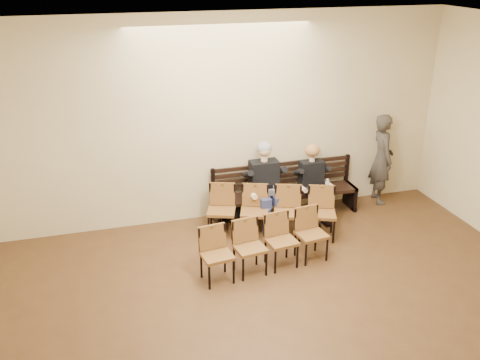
{
  "coord_description": "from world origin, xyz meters",
  "views": [
    {
      "loc": [
        -2.08,
        -3.35,
        4.27
      ],
      "look_at": [
        0.06,
        4.05,
        1.04
      ],
      "focal_mm": 40.0,
      "sensor_mm": 36.0,
      "label": 1
    }
  ],
  "objects_px": {
    "passerby": "(382,152)",
    "chair_row_front": "(271,213)",
    "laptop": "(267,195)",
    "water_bottle": "(327,191)",
    "bag": "(232,212)",
    "chair_row_back": "(266,245)",
    "bench": "(285,204)",
    "seated_man": "(266,183)",
    "seated_woman": "(313,184)"
  },
  "relations": [
    {
      "from": "bench",
      "to": "chair_row_back",
      "type": "height_order",
      "value": "chair_row_back"
    },
    {
      "from": "laptop",
      "to": "bag",
      "type": "bearing_deg",
      "value": 134.19
    },
    {
      "from": "water_bottle",
      "to": "chair_row_front",
      "type": "bearing_deg",
      "value": -166.49
    },
    {
      "from": "seated_man",
      "to": "bench",
      "type": "bearing_deg",
      "value": 15.98
    },
    {
      "from": "water_bottle",
      "to": "chair_row_back",
      "type": "height_order",
      "value": "chair_row_back"
    },
    {
      "from": "chair_row_front",
      "to": "bench",
      "type": "bearing_deg",
      "value": 72.25
    },
    {
      "from": "chair_row_back",
      "to": "chair_row_front",
      "type": "bearing_deg",
      "value": 59.18
    },
    {
      "from": "seated_man",
      "to": "bag",
      "type": "height_order",
      "value": "seated_man"
    },
    {
      "from": "seated_man",
      "to": "passerby",
      "type": "xyz_separation_m",
      "value": [
        2.32,
        0.22,
        0.25
      ]
    },
    {
      "from": "seated_woman",
      "to": "laptop",
      "type": "height_order",
      "value": "seated_woman"
    },
    {
      "from": "passerby",
      "to": "chair_row_front",
      "type": "bearing_deg",
      "value": 115.95
    },
    {
      "from": "laptop",
      "to": "seated_man",
      "type": "bearing_deg",
      "value": 71.0
    },
    {
      "from": "seated_woman",
      "to": "chair_row_front",
      "type": "distance_m",
      "value": 1.1
    },
    {
      "from": "bag",
      "to": "passerby",
      "type": "relative_size",
      "value": 0.19
    },
    {
      "from": "passerby",
      "to": "chair_row_front",
      "type": "height_order",
      "value": "passerby"
    },
    {
      "from": "bench",
      "to": "seated_woman",
      "type": "xyz_separation_m",
      "value": [
        0.46,
        -0.12,
        0.37
      ]
    },
    {
      "from": "water_bottle",
      "to": "bag",
      "type": "bearing_deg",
      "value": 162.59
    },
    {
      "from": "passerby",
      "to": "seated_woman",
      "type": "bearing_deg",
      "value": 107.25
    },
    {
      "from": "water_bottle",
      "to": "passerby",
      "type": "bearing_deg",
      "value": 20.48
    },
    {
      "from": "bench",
      "to": "chair_row_back",
      "type": "xyz_separation_m",
      "value": [
        -0.9,
        -1.58,
        0.18
      ]
    },
    {
      "from": "bench",
      "to": "seated_man",
      "type": "distance_m",
      "value": 0.66
    },
    {
      "from": "seated_woman",
      "to": "passerby",
      "type": "height_order",
      "value": "passerby"
    },
    {
      "from": "water_bottle",
      "to": "chair_row_back",
      "type": "distance_m",
      "value": 1.93
    },
    {
      "from": "bench",
      "to": "passerby",
      "type": "xyz_separation_m",
      "value": [
        1.9,
        0.1,
        0.75
      ]
    },
    {
      "from": "bag",
      "to": "chair_row_back",
      "type": "bearing_deg",
      "value": -88.34
    },
    {
      "from": "seated_man",
      "to": "passerby",
      "type": "relative_size",
      "value": 0.74
    },
    {
      "from": "laptop",
      "to": "bag",
      "type": "xyz_separation_m",
      "value": [
        -0.5,
        0.39,
        -0.43
      ]
    },
    {
      "from": "water_bottle",
      "to": "seated_woman",
      "type": "bearing_deg",
      "value": 118.33
    },
    {
      "from": "laptop",
      "to": "water_bottle",
      "type": "relative_size",
      "value": 1.55
    },
    {
      "from": "bench",
      "to": "bag",
      "type": "xyz_separation_m",
      "value": [
        -0.95,
        0.1,
        -0.09
      ]
    },
    {
      "from": "laptop",
      "to": "water_bottle",
      "type": "height_order",
      "value": "laptop"
    },
    {
      "from": "passerby",
      "to": "chair_row_back",
      "type": "height_order",
      "value": "passerby"
    },
    {
      "from": "seated_man",
      "to": "passerby",
      "type": "distance_m",
      "value": 2.34
    },
    {
      "from": "seated_man",
      "to": "water_bottle",
      "type": "bearing_deg",
      "value": -14.65
    },
    {
      "from": "bench",
      "to": "laptop",
      "type": "relative_size",
      "value": 7.9
    },
    {
      "from": "bag",
      "to": "chair_row_front",
      "type": "relative_size",
      "value": 0.18
    },
    {
      "from": "bench",
      "to": "chair_row_back",
      "type": "relative_size",
      "value": 1.34
    },
    {
      "from": "bag",
      "to": "chair_row_front",
      "type": "bearing_deg",
      "value": -58.92
    },
    {
      "from": "laptop",
      "to": "chair_row_front",
      "type": "distance_m",
      "value": 0.4
    },
    {
      "from": "seated_man",
      "to": "water_bottle",
      "type": "xyz_separation_m",
      "value": [
        1.02,
        -0.27,
        -0.16
      ]
    },
    {
      "from": "seated_woman",
      "to": "bag",
      "type": "height_order",
      "value": "seated_woman"
    },
    {
      "from": "bench",
      "to": "laptop",
      "type": "height_order",
      "value": "laptop"
    },
    {
      "from": "laptop",
      "to": "bag",
      "type": "distance_m",
      "value": 0.77
    },
    {
      "from": "laptop",
      "to": "chair_row_front",
      "type": "bearing_deg",
      "value": -105.77
    },
    {
      "from": "passerby",
      "to": "bag",
      "type": "bearing_deg",
      "value": 98.59
    },
    {
      "from": "seated_man",
      "to": "bag",
      "type": "bearing_deg",
      "value": 157.52
    },
    {
      "from": "seated_woman",
      "to": "seated_man",
      "type": "bearing_deg",
      "value": 180.0
    },
    {
      "from": "bag",
      "to": "chair_row_back",
      "type": "xyz_separation_m",
      "value": [
        0.05,
        -1.68,
        0.26
      ]
    },
    {
      "from": "laptop",
      "to": "chair_row_front",
      "type": "xyz_separation_m",
      "value": [
        -0.05,
        -0.36,
        -0.14
      ]
    },
    {
      "from": "bag",
      "to": "seated_woman",
      "type": "bearing_deg",
      "value": -8.89
    }
  ]
}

